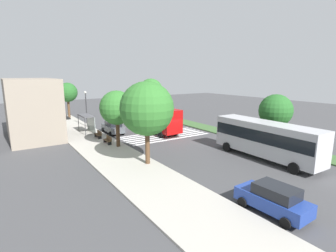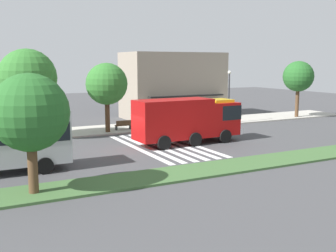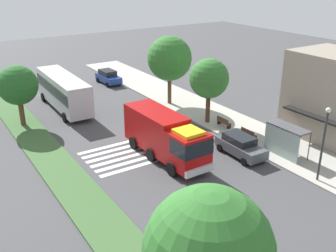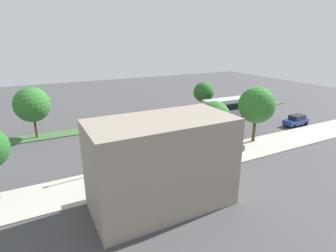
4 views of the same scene
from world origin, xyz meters
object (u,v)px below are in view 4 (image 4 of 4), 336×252
Objects in this scene: bench_near_shelter at (179,156)px; bench_west_of_shelter at (204,151)px; street_lamp at (107,143)px; sidewalk_tree_far_west at (257,105)px; sidewalk_tree_west at (214,117)px; fire_truck at (156,124)px; bus_stop_shelter at (148,152)px; transit_bus at (232,107)px; median_tree_west at (32,105)px; parked_car_west at (296,120)px; median_tree_far_west at (204,92)px; parked_car_mid at (155,149)px.

bench_west_of_shelter is at bearing 180.00° from bench_near_shelter.
sidewalk_tree_far_west is at bearing 178.87° from street_lamp.
fire_truck is at bearing -60.32° from sidewalk_tree_west.
bus_stop_shelter is 16.46m from sidewalk_tree_far_west.
transit_bus is 11.94m from sidewalk_tree_far_west.
bus_stop_shelter is at bearing 0.20° from bench_near_shelter.
sidewalk_tree_far_west is at bearing -177.36° from bench_near_shelter.
transit_bus is 27.12m from street_lamp.
median_tree_west is at bearing -57.21° from bus_stop_shelter.
parked_car_west is 0.75× the size of median_tree_far_west.
bench_near_shelter is at bearing 173.30° from street_lamp.
bus_stop_shelter is (4.87, 8.18, -0.15)m from fire_truck.
bench_west_of_shelter is at bearing 137.87° from median_tree_west.
bus_stop_shelter is 9.60m from sidewalk_tree_west.
parked_car_mid is 20.67m from transit_bus.
street_lamp is (6.24, 1.80, 2.56)m from parked_car_mid.
parked_car_mid is at bearing -17.17° from sidewalk_tree_west.
median_tree_far_west is at bearing -139.46° from parked_car_mid.
parked_car_mid is (2.78, 5.41, -1.15)m from fire_truck.
transit_bus reaches higher than bench_west_of_shelter.
parked_car_mid is 14.84m from sidewalk_tree_far_west.
bus_stop_shelter is 0.60× the size of median_tree_far_west.
median_tree_far_west is at bearing 180.00° from median_tree_west.
bus_stop_shelter is at bearing 41.20° from median_tree_far_west.
parked_car_mid is 0.64× the size of median_tree_west.
sidewalk_tree_west is 1.08× the size of median_tree_far_west.
median_tree_west is at bearing -67.62° from street_lamp.
bench_near_shelter is at bearing 6.11° from sidewalk_tree_west.
bench_west_of_shelter is 4.38m from sidewalk_tree_west.
sidewalk_tree_far_west is at bearing 180.00° from sidewalk_tree_west.
median_tree_far_west is (-2.31, -15.55, -1.13)m from sidewalk_tree_far_west.
median_tree_west is (28.81, 0.00, 0.84)m from median_tree_far_west.
sidewalk_tree_west reaches higher than bus_stop_shelter.
transit_bus is 1.88× the size of median_tree_far_west.
fire_truck is 5.68× the size of bench_west_of_shelter.
median_tree_west is (17.81, -16.11, 4.34)m from bench_west_of_shelter.
median_tree_west is (26.50, -15.55, -0.29)m from sidewalk_tree_far_west.
parked_car_west is at bearing -173.18° from sidewalk_tree_west.
street_lamp is 0.74× the size of sidewalk_tree_far_west.
fire_truck is at bearing -120.75° from bus_stop_shelter.
street_lamp is (8.15, -0.96, 2.86)m from bench_near_shelter.
median_tree_west is (19.59, -15.55, 0.38)m from sidewalk_tree_west.
transit_bus is 6.91× the size of bench_west_of_shelter.
sidewalk_tree_west reaches higher than parked_car_west.
bench_west_of_shelter is 9.86m from sidewalk_tree_far_west.
fire_truck is at bearing 152.50° from median_tree_west.
bench_near_shelter is 21.90m from median_tree_far_west.
bench_near_shelter is 0.25× the size of sidewalk_tree_west.
sidewalk_tree_far_west is at bearing 149.59° from median_tree_west.
sidewalk_tree_far_west reaches higher than parked_car_mid.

